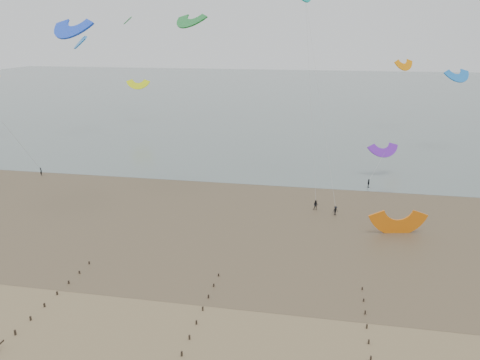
{
  "coord_description": "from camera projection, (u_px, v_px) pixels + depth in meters",
  "views": [
    {
      "loc": [
        16.55,
        -40.16,
        30.14
      ],
      "look_at": [
        3.82,
        28.0,
        8.0
      ],
      "focal_mm": 35.0,
      "sensor_mm": 36.0,
      "label": 1
    }
  ],
  "objects": [
    {
      "name": "grounded_kite",
      "position": [
        397.0,
        233.0,
        73.04
      ],
      "size": [
        8.7,
        7.42,
        4.19
      ],
      "primitive_type": null,
      "rotation": [
        1.54,
        0.0,
        0.21
      ],
      "color": "orange",
      "rests_on": "ground"
    },
    {
      "name": "kites_airborne",
      "position": [
        243.0,
        59.0,
        125.04
      ],
      "size": [
        236.2,
        108.95,
        44.73
      ],
      "color": "#691EB6",
      "rests_on": "ground"
    },
    {
      "name": "kitesurfer_lead",
      "position": [
        41.0,
        172.0,
        102.04
      ],
      "size": [
        0.75,
        0.73,
        1.74
      ],
      "primitive_type": "imported",
      "rotation": [
        0.0,
        0.0,
        2.4
      ],
      "color": "black",
      "rests_on": "ground"
    },
    {
      "name": "sea_and_shore",
      "position": [
        203.0,
        210.0,
        82.6
      ],
      "size": [
        500.0,
        665.0,
        0.03
      ],
      "color": "#475654",
      "rests_on": "ground"
    },
    {
      "name": "ground",
      "position": [
        156.0,
        328.0,
        49.67
      ],
      "size": [
        500.0,
        500.0,
        0.0
      ],
      "primitive_type": "plane",
      "color": "brown",
      "rests_on": "ground"
    }
  ]
}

